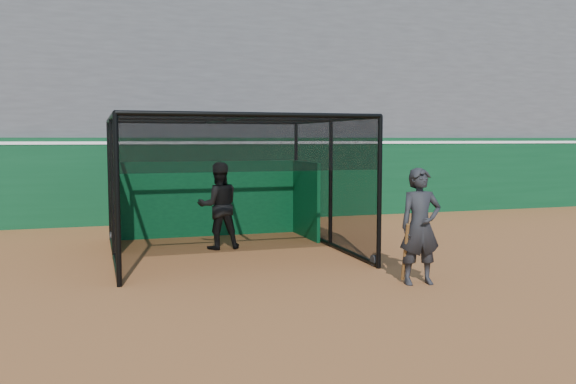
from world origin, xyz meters
name	(u,v)px	position (x,y,z in m)	size (l,w,h in m)	color
ground	(285,286)	(0.00, 0.00, 0.00)	(120.00, 120.00, 0.00)	brown
outfield_wall	(200,178)	(0.00, 8.50, 1.29)	(50.00, 0.50, 2.50)	#0A391D
grandstand	(181,82)	(0.00, 12.27, 4.48)	(50.00, 7.85, 8.95)	#4C4C4F
batting_cage	(228,186)	(-0.27, 3.29, 1.44)	(4.86, 5.08, 2.89)	black
batter	(219,206)	(-0.38, 3.78, 0.97)	(0.94, 0.73, 1.94)	black
on_deck_player	(420,227)	(2.22, -0.57, 0.99)	(0.77, 0.54, 1.98)	black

